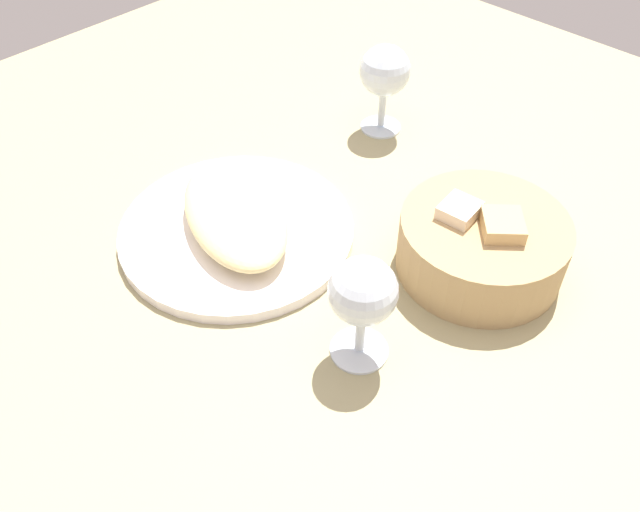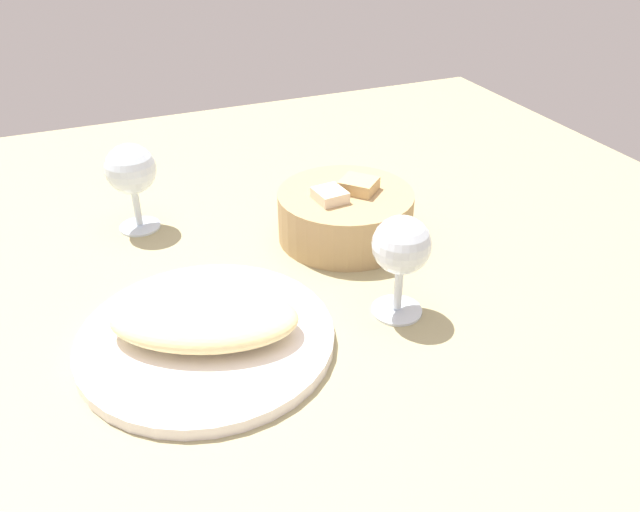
{
  "view_description": "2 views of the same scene",
  "coord_description": "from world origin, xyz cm",
  "px_view_note": "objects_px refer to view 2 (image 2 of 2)",
  "views": [
    {
      "loc": [
        35.83,
        -38.16,
        53.12
      ],
      "look_at": [
        1.39,
        -2.39,
        3.8
      ],
      "focal_mm": 37.11,
      "sensor_mm": 36.0,
      "label": 1
    },
    {
      "loc": [
        -20.52,
        -58.32,
        44.43
      ],
      "look_at": [
        3.87,
        -0.51,
        5.68
      ],
      "focal_mm": 36.24,
      "sensor_mm": 36.0,
      "label": 2
    }
  ],
  "objects_px": {
    "wine_glass_near": "(401,250)",
    "wine_glass_far": "(131,173)",
    "plate": "(206,339)",
    "bread_basket": "(345,214)"
  },
  "relations": [
    {
      "from": "wine_glass_near",
      "to": "wine_glass_far",
      "type": "height_order",
      "value": "wine_glass_far"
    },
    {
      "from": "plate",
      "to": "wine_glass_far",
      "type": "distance_m",
      "value": 0.3
    },
    {
      "from": "bread_basket",
      "to": "wine_glass_near",
      "type": "height_order",
      "value": "wine_glass_near"
    },
    {
      "from": "bread_basket",
      "to": "wine_glass_far",
      "type": "bearing_deg",
      "value": 151.96
    },
    {
      "from": "plate",
      "to": "wine_glass_near",
      "type": "relative_size",
      "value": 2.25
    },
    {
      "from": "plate",
      "to": "wine_glass_far",
      "type": "height_order",
      "value": "wine_glass_far"
    },
    {
      "from": "bread_basket",
      "to": "wine_glass_near",
      "type": "xyz_separation_m",
      "value": [
        -0.02,
        -0.18,
        0.05
      ]
    },
    {
      "from": "plate",
      "to": "bread_basket",
      "type": "height_order",
      "value": "bread_basket"
    },
    {
      "from": "plate",
      "to": "wine_glass_far",
      "type": "xyz_separation_m",
      "value": [
        -0.02,
        0.29,
        0.08
      ]
    },
    {
      "from": "wine_glass_near",
      "to": "wine_glass_far",
      "type": "distance_m",
      "value": 0.4
    }
  ]
}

